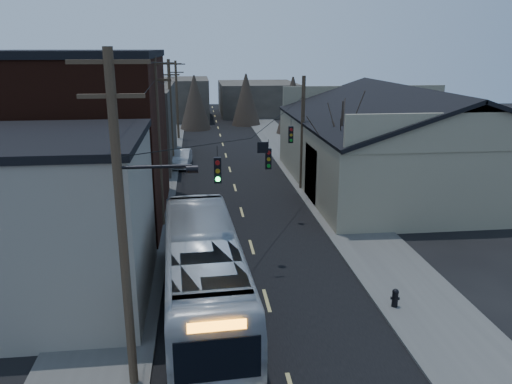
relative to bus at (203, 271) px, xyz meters
The scene contains 14 objects.
road_surface 22.63m from the bus, 83.23° to the left, with size 9.00×110.00×0.02m, color black.
sidewalk_left 22.79m from the bus, 99.72° to the left, with size 4.00×110.00×0.12m, color #474744.
sidewalk_right 24.26m from the bus, 67.76° to the left, with size 4.00×110.00×0.12m, color #474744.
building_clapboard 6.73m from the bus, 167.52° to the left, with size 8.00×8.00×7.00m, color gray.
building_brick 14.77m from the bus, 120.61° to the left, with size 10.00×12.00×10.00m, color black.
building_left_far 29.27m from the bus, 103.54° to the left, with size 9.00×14.00×7.00m, color #312E27.
warehouse 23.43m from the bus, 48.02° to the left, with size 16.16×20.60×7.73m.
building_far_left 57.51m from the bus, 93.33° to the left, with size 10.00×12.00×6.00m, color #312E27.
building_far_right 63.15m from the bus, 81.20° to the left, with size 12.00×14.00×5.00m, color #312E27.
bare_tree 15.53m from the bus, 53.55° to the left, with size 0.40×0.40×7.20m, color black.
utility_lines 16.86m from the bus, 91.57° to the left, with size 11.24×45.28×10.50m.
bus is the anchor object (origin of this frame).
parked_car 26.19m from the bus, 93.59° to the left, with size 1.61×4.63×1.53m, color #AEB2B6.
fire_hydrant 7.98m from the bus, ahead, with size 0.39×0.27×0.80m.
Camera 1 is at (-2.69, -11.06, 10.48)m, focal length 35.00 mm.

